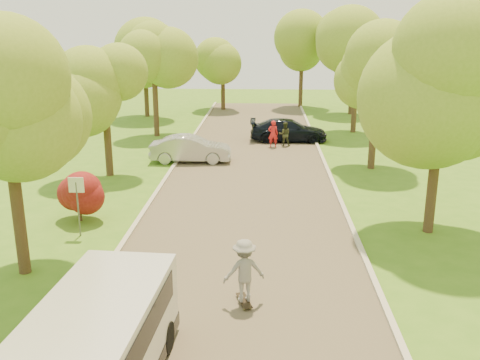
% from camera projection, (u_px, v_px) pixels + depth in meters
% --- Properties ---
extents(ground, '(100.00, 100.00, 0.00)m').
position_uv_depth(ground, '(235.00, 293.00, 15.11)').
color(ground, '#40721B').
rests_on(ground, ground).
extents(road, '(8.00, 60.00, 0.01)m').
position_uv_depth(road, '(246.00, 202.00, 22.78)').
color(road, '#4C4438').
rests_on(road, ground).
extents(curb_left, '(0.18, 60.00, 0.12)m').
position_uv_depth(curb_left, '(152.00, 200.00, 22.95)').
color(curb_left, '#B2AD9E').
rests_on(curb_left, ground).
extents(curb_right, '(0.18, 60.00, 0.12)m').
position_uv_depth(curb_right, '(341.00, 203.00, 22.58)').
color(curb_right, '#B2AD9E').
rests_on(curb_right, ground).
extents(street_sign, '(0.55, 0.06, 2.17)m').
position_uv_depth(street_sign, '(77.00, 194.00, 18.78)').
color(street_sign, '#59595E').
rests_on(street_sign, ground).
extents(red_shrub, '(1.70, 1.70, 1.95)m').
position_uv_depth(red_shrub, '(78.00, 194.00, 20.37)').
color(red_shrub, '#382619').
rests_on(red_shrub, ground).
extents(tree_l_mida, '(4.71, 4.60, 7.39)m').
position_uv_depth(tree_l_mida, '(12.00, 103.00, 14.92)').
color(tree_l_mida, '#382619').
rests_on(tree_l_mida, ground).
extents(tree_l_midb, '(4.30, 4.20, 6.62)m').
position_uv_depth(tree_l_midb, '(108.00, 83.00, 25.65)').
color(tree_l_midb, '#382619').
rests_on(tree_l_midb, ground).
extents(tree_l_far, '(4.92, 4.80, 7.79)m').
position_uv_depth(tree_l_far, '(157.00, 54.00, 34.98)').
color(tree_l_far, '#382619').
rests_on(tree_l_far, ground).
extents(tree_r_mida, '(5.13, 5.00, 7.95)m').
position_uv_depth(tree_r_mida, '(450.00, 79.00, 18.04)').
color(tree_r_mida, '#382619').
rests_on(tree_r_mida, ground).
extents(tree_r_midb, '(4.51, 4.40, 7.01)m').
position_uv_depth(tree_r_midb, '(381.00, 75.00, 26.87)').
color(tree_r_midb, '#382619').
rests_on(tree_r_midb, ground).
extents(tree_r_far, '(5.33, 5.20, 8.34)m').
position_uv_depth(tree_r_far, '(361.00, 47.00, 36.17)').
color(tree_r_far, '#382619').
rests_on(tree_r_far, ground).
extents(tree_bg_a, '(5.12, 5.00, 7.72)m').
position_uv_depth(tree_bg_a, '(147.00, 51.00, 42.81)').
color(tree_bg_a, '#382619').
rests_on(tree_bg_a, ground).
extents(tree_bg_b, '(5.12, 5.00, 7.95)m').
position_uv_depth(tree_bg_b, '(357.00, 47.00, 43.88)').
color(tree_bg_b, '#382619').
rests_on(tree_bg_b, ground).
extents(tree_bg_c, '(4.92, 4.80, 7.33)m').
position_uv_depth(tree_bg_c, '(225.00, 52.00, 46.45)').
color(tree_bg_c, '#382619').
rests_on(tree_bg_c, ground).
extents(tree_bg_d, '(5.12, 5.00, 7.72)m').
position_uv_depth(tree_bg_d, '(304.00, 48.00, 47.96)').
color(tree_bg_d, '#382619').
rests_on(tree_bg_d, ground).
extents(minivan, '(2.50, 5.67, 2.07)m').
position_uv_depth(minivan, '(94.00, 353.00, 10.48)').
color(minivan, silver).
rests_on(minivan, ground).
extents(silver_sedan, '(4.47, 1.69, 1.46)m').
position_uv_depth(silver_sedan, '(191.00, 149.00, 29.39)').
color(silver_sedan, '#A3A3A7').
rests_on(silver_sedan, ground).
extents(dark_sedan, '(4.98, 2.06, 1.44)m').
position_uv_depth(dark_sedan, '(288.00, 130.00, 34.67)').
color(dark_sedan, black).
rests_on(dark_sedan, ground).
extents(longboard, '(0.50, 0.93, 0.11)m').
position_uv_depth(longboard, '(244.00, 301.00, 14.48)').
color(longboard, black).
rests_on(longboard, ground).
extents(skateboarder, '(1.28, 0.95, 1.76)m').
position_uv_depth(skateboarder, '(244.00, 270.00, 14.23)').
color(skateboarder, gray).
rests_on(skateboarder, longboard).
extents(person_striped, '(0.61, 0.41, 1.68)m').
position_uv_depth(person_striped, '(273.00, 134.00, 32.86)').
color(person_striped, red).
rests_on(person_striped, ground).
extents(person_olive, '(0.75, 0.60, 1.51)m').
position_uv_depth(person_olive, '(285.00, 134.00, 33.18)').
color(person_olive, '#303520').
rests_on(person_olive, ground).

